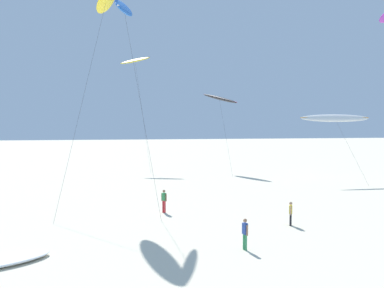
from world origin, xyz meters
The scene contains 9 objects.
flying_kite_0 centered at (-3.46, 30.72, 15.80)m, with size 3.54×8.50×17.17m.
flying_kite_1 centered at (-2.16, 59.72, 16.06)m, with size 4.60×10.66×16.96m.
flying_kite_2 centered at (20.40, 41.12, 7.22)m, with size 8.55×5.02×7.77m.
flying_kite_4 centered at (-4.98, 32.70, 16.82)m, with size 4.53×10.72×17.33m.
flying_kite_5 centered at (9.36, 52.73, 10.06)m, with size 4.17×11.14×11.15m.
grounded_kite_0 centered at (-9.26, 18.10, 0.17)m, with size 4.92×3.85×0.34m.
person_foreground_walker centered at (7.28, 22.63, 0.86)m, with size 0.30×0.47×1.58m.
person_near_left centered at (-0.61, 27.62, 0.95)m, with size 0.38×0.39×1.73m.
person_near_right centered at (2.90, 18.32, 0.92)m, with size 0.28×0.49×1.68m.
Camera 1 is at (-3.14, -1.84, 6.83)m, focal length 37.28 mm.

